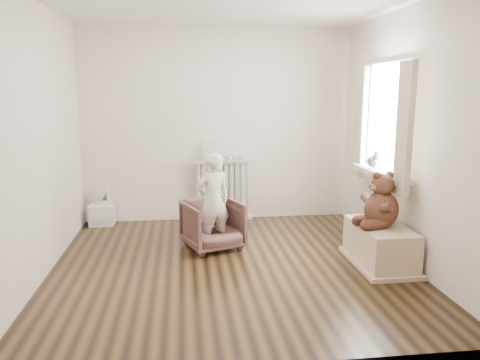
{
  "coord_description": "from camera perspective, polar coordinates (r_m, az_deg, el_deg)",
  "views": [
    {
      "loc": [
        -0.46,
        -4.53,
        1.76
      ],
      "look_at": [
        0.15,
        0.45,
        0.8
      ],
      "focal_mm": 35.0,
      "sensor_mm": 36.0,
      "label": 1
    }
  ],
  "objects": [
    {
      "name": "child",
      "position": [
        5.17,
        -3.31,
        -2.61
      ],
      "size": [
        0.46,
        0.38,
        1.08
      ],
      "primitive_type": "imported",
      "rotation": [
        0.0,
        0.0,
        3.49
      ],
      "color": "white",
      "rests_on": "armchair"
    },
    {
      "name": "floor",
      "position": [
        4.88,
        -1.12,
        -10.31
      ],
      "size": [
        3.6,
        3.6,
        0.01
      ],
      "primitive_type": "cube",
      "color": "black",
      "rests_on": "ground"
    },
    {
      "name": "front_wall",
      "position": [
        2.8,
        2.57,
        1.34
      ],
      "size": [
        3.6,
        0.02,
        2.6
      ],
      "primitive_type": "cube",
      "color": "white",
      "rests_on": "ground"
    },
    {
      "name": "plush_cat",
      "position": [
        5.44,
        16.05,
        2.38
      ],
      "size": [
        0.2,
        0.27,
        0.21
      ],
      "primitive_type": null,
      "rotation": [
        0.0,
        0.0,
        0.18
      ],
      "color": "gray",
      "rests_on": "window_sill"
    },
    {
      "name": "curtain_right",
      "position": [
        5.81,
        14.44,
        6.85
      ],
      "size": [
        0.06,
        0.26,
        1.3
      ],
      "primitive_type": "cube",
      "color": "beige",
      "rests_on": "right_wall"
    },
    {
      "name": "back_wall",
      "position": [
        6.36,
        -2.85,
        6.69
      ],
      "size": [
        3.6,
        0.02,
        2.6
      ],
      "primitive_type": "cube",
      "color": "white",
      "rests_on": "ground"
    },
    {
      "name": "left_wall",
      "position": [
        4.74,
        -23.44,
        4.37
      ],
      "size": [
        0.02,
        3.6,
        2.6
      ],
      "primitive_type": "cube",
      "color": "white",
      "rests_on": "ground"
    },
    {
      "name": "teddy_bear",
      "position": [
        4.87,
        16.9,
        -2.58
      ],
      "size": [
        0.5,
        0.41,
        0.55
      ],
      "primitive_type": null,
      "rotation": [
        0.0,
        0.0,
        0.16
      ],
      "color": "#3B1F14",
      "rests_on": "toy_bench"
    },
    {
      "name": "tin_a",
      "position": [
        6.3,
        -1.42,
        2.71
      ],
      "size": [
        0.1,
        0.1,
        0.06
      ],
      "primitive_type": "cylinder",
      "color": "#A59E8C",
      "rests_on": "radiator"
    },
    {
      "name": "paper_doll",
      "position": [
        6.27,
        -3.69,
        3.62
      ],
      "size": [
        0.16,
        0.01,
        0.27
      ],
      "primitive_type": "cube",
      "color": "beige",
      "rests_on": "radiator"
    },
    {
      "name": "right_wall",
      "position": [
        5.08,
        19.54,
        5.02
      ],
      "size": [
        0.02,
        3.6,
        2.6
      ],
      "primitive_type": "cube",
      "color": "white",
      "rests_on": "ground"
    },
    {
      "name": "window_sill",
      "position": [
        5.35,
        16.58,
        0.81
      ],
      "size": [
        0.22,
        1.1,
        0.06
      ],
      "primitive_type": "cube",
      "color": "silver",
      "rests_on": "right_wall"
    },
    {
      "name": "curtain_left",
      "position": [
        4.77,
        19.42,
        5.77
      ],
      "size": [
        0.06,
        0.26,
        1.3
      ],
      "primitive_type": "cube",
      "color": "beige",
      "rests_on": "right_wall"
    },
    {
      "name": "toy_vanity",
      "position": [
        6.45,
        -16.55,
        -2.93
      ],
      "size": [
        0.32,
        0.23,
        0.5
      ],
      "primitive_type": "cube",
      "color": "silver",
      "rests_on": "floor"
    },
    {
      "name": "toy_bench",
      "position": [
        5.04,
        16.69,
        -7.67
      ],
      "size": [
        0.47,
        0.89,
        0.42
      ],
      "primitive_type": "cube",
      "color": "beige",
      "rests_on": "floor"
    },
    {
      "name": "tin_b",
      "position": [
        6.32,
        0.15,
        2.7
      ],
      "size": [
        0.09,
        0.09,
        0.05
      ],
      "primitive_type": "cylinder",
      "color": "#A59E8C",
      "rests_on": "radiator"
    },
    {
      "name": "radiator",
      "position": [
        6.38,
        -2.06,
        -1.56
      ],
      "size": [
        0.8,
        0.15,
        0.84
      ],
      "primitive_type": "cube",
      "color": "silver",
      "rests_on": "floor"
    },
    {
      "name": "window",
      "position": [
        5.32,
        17.82,
        6.99
      ],
      "size": [
        0.03,
        0.9,
        1.1
      ],
      "primitive_type": "cube",
      "color": "white",
      "rests_on": "right_wall"
    },
    {
      "name": "armchair",
      "position": [
        5.29,
        -3.31,
        -5.5
      ],
      "size": [
        0.76,
        0.77,
        0.55
      ],
      "primitive_type": "imported",
      "rotation": [
        0.0,
        0.0,
        0.35
      ],
      "color": "#4E2F2A",
      "rests_on": "floor"
    }
  ]
}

